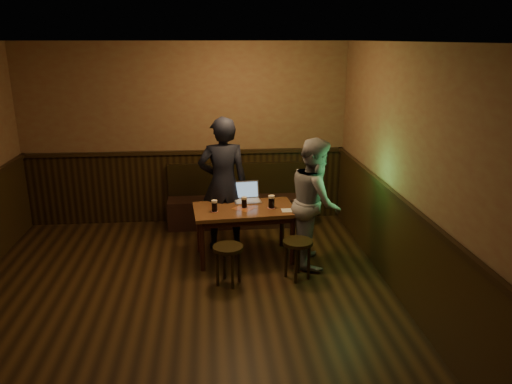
{
  "coord_description": "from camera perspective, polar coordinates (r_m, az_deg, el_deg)",
  "views": [
    {
      "loc": [
        0.38,
        -4.71,
        2.84
      ],
      "look_at": [
        0.94,
        1.35,
        0.95
      ],
      "focal_mm": 35.0,
      "sensor_mm": 36.0,
      "label": 1
    }
  ],
  "objects": [
    {
      "name": "stool_right",
      "position": [
        6.11,
        4.79,
        -6.43
      ],
      "size": [
        0.46,
        0.46,
        0.5
      ],
      "rotation": [
        0.0,
        0.0,
        -0.3
      ],
      "color": "black",
      "rests_on": "ground"
    },
    {
      "name": "bench",
      "position": [
        7.89,
        -2.0,
        -1.48
      ],
      "size": [
        2.2,
        0.5,
        0.95
      ],
      "color": "black",
      "rests_on": "ground"
    },
    {
      "name": "person_grey",
      "position": [
        6.43,
        6.78,
        -1.12
      ],
      "size": [
        0.71,
        0.87,
        1.66
      ],
      "primitive_type": "imported",
      "rotation": [
        0.0,
        0.0,
        1.46
      ],
      "color": "gray",
      "rests_on": "ground"
    },
    {
      "name": "pint_mid",
      "position": [
        6.52,
        -1.36,
        -1.19
      ],
      "size": [
        0.1,
        0.1,
        0.15
      ],
      "color": "maroon",
      "rests_on": "pub_table"
    },
    {
      "name": "pint_right",
      "position": [
        6.51,
        1.78,
        -1.11
      ],
      "size": [
        0.11,
        0.11,
        0.17
      ],
      "color": "maroon",
      "rests_on": "pub_table"
    },
    {
      "name": "stool_left",
      "position": [
        5.96,
        -3.21,
        -7.07
      ],
      "size": [
        0.46,
        0.46,
        0.49
      ],
      "rotation": [
        0.0,
        0.0,
        0.32
      ],
      "color": "black",
      "rests_on": "ground"
    },
    {
      "name": "menu",
      "position": [
        6.46,
        3.91,
        -2.1
      ],
      "size": [
        0.22,
        0.15,
        0.0
      ],
      "primitive_type": "cube",
      "rotation": [
        0.0,
        0.0,
        -0.0
      ],
      "color": "silver",
      "rests_on": "pub_table"
    },
    {
      "name": "pub_table",
      "position": [
        6.57,
        -1.34,
        -2.61
      ],
      "size": [
        1.37,
        0.86,
        0.71
      ],
      "rotation": [
        0.0,
        0.0,
        0.08
      ],
      "color": "#513717",
      "rests_on": "ground"
    },
    {
      "name": "room",
      "position": [
        5.21,
        -9.23,
        -1.34
      ],
      "size": [
        5.04,
        6.04,
        2.84
      ],
      "color": "black",
      "rests_on": "ground"
    },
    {
      "name": "person_suit",
      "position": [
        6.83,
        -3.78,
        0.93
      ],
      "size": [
        0.7,
        0.48,
        1.85
      ],
      "primitive_type": "imported",
      "rotation": [
        0.0,
        0.0,
        3.19
      ],
      "color": "black",
      "rests_on": "ground"
    },
    {
      "name": "pint_left",
      "position": [
        6.4,
        -4.77,
        -1.59
      ],
      "size": [
        0.1,
        0.1,
        0.15
      ],
      "color": "maroon",
      "rests_on": "pub_table"
    },
    {
      "name": "laptop",
      "position": [
        6.81,
        -1.07,
        -0.45
      ],
      "size": [
        0.39,
        0.32,
        0.25
      ],
      "rotation": [
        0.0,
        0.0,
        0.1
      ],
      "color": "silver",
      "rests_on": "pub_table"
    }
  ]
}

